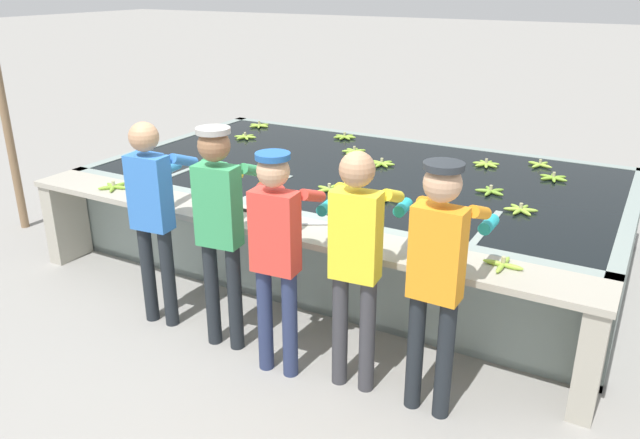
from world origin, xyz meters
The scene contains 27 objects.
ground_plane centered at (0.00, 0.00, 0.00)m, with size 80.00×80.00×0.00m, color gray.
wash_tank centered at (0.00, 1.89, 0.43)m, with size 5.15×2.90×0.87m.
work_ledge centered at (0.00, 0.23, 0.63)m, with size 5.15×0.45×0.87m.
worker_0 centered at (-0.77, -0.26, 1.02)m, with size 0.45×0.73×1.69m.
worker_1 centered at (-0.09, -0.28, 1.06)m, with size 0.46×0.74×1.73m.
worker_2 centered at (0.46, -0.38, 1.00)m, with size 0.44×0.73×1.65m.
worker_3 centered at (1.01, -0.27, 1.03)m, with size 0.45×0.73×1.70m.
worker_4 centered at (1.57, -0.27, 1.05)m, with size 0.41×0.73×1.71m.
banana_bunch_floating_0 centered at (-1.80, 2.40, 0.88)m, with size 0.28×0.28×0.08m.
banana_bunch_floating_1 centered at (0.60, 1.20, 0.88)m, with size 0.27×0.28×0.08m.
banana_bunch_floating_2 centered at (1.70, 1.45, 0.88)m, with size 0.28×0.28×0.08m.
banana_bunch_floating_3 centered at (-0.35, 2.45, 0.88)m, with size 0.27×0.28×0.08m.
banana_bunch_floating_4 centered at (1.57, 2.91, 0.88)m, with size 0.27×0.27×0.08m.
banana_bunch_floating_5 centered at (-2.01, 3.00, 0.88)m, with size 0.28×0.26×0.08m.
banana_bunch_floating_6 centered at (0.12, 2.15, 0.88)m, with size 0.28×0.28×0.08m.
banana_bunch_floating_7 centered at (1.35, 1.80, 0.88)m, with size 0.28×0.27×0.08m.
banana_bunch_floating_8 centered at (1.08, 2.66, 0.88)m, with size 0.28×0.28×0.08m.
banana_bunch_floating_9 centered at (1.78, 2.51, 0.88)m, with size 0.28×0.28×0.08m.
banana_bunch_floating_10 centered at (0.05, 1.13, 0.88)m, with size 0.28×0.27×0.08m.
banana_bunch_floating_11 centered at (1.14, 1.17, 0.88)m, with size 0.27×0.27×0.08m.
banana_bunch_floating_12 centered at (-0.75, 3.00, 0.88)m, with size 0.28×0.28×0.08m.
banana_bunch_ledge_0 centered at (-1.73, 0.21, 0.88)m, with size 0.28×0.27×0.08m.
banana_bunch_ledge_1 centered at (1.84, 0.29, 0.89)m, with size 0.28×0.28×0.08m.
banana_bunch_ledge_2 centered at (-1.22, 0.25, 0.89)m, with size 0.24×0.24×0.08m.
knife_0 centered at (-0.24, 0.33, 0.87)m, with size 0.35×0.05×0.02m.
knife_1 centered at (0.23, 0.28, 0.87)m, with size 0.32×0.20×0.02m.
support_post_left centered at (-3.62, 0.54, 1.60)m, with size 0.09×0.09×3.20m.
Camera 1 is at (2.62, -3.63, 2.70)m, focal length 35.00 mm.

